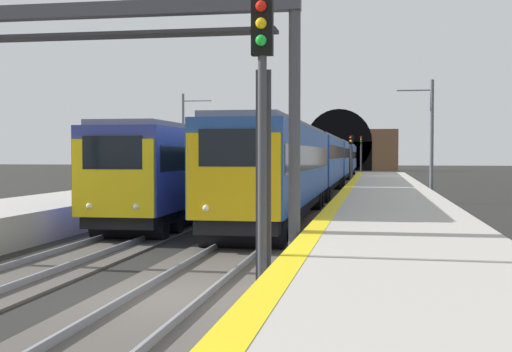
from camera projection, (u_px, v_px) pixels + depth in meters
ground_plane at (172, 300)px, 13.50m from camera, size 320.00×320.00×0.00m
platform_right at (407, 281)px, 12.71m from camera, size 112.00×4.52×1.06m
platform_right_edge_strip at (299, 249)px, 13.03m from camera, size 112.00×0.50×0.01m
track_main_line at (172, 298)px, 13.50m from camera, size 160.00×3.12×0.21m
train_main_approaching at (327, 160)px, 57.18m from camera, size 77.59×2.88×4.13m
train_adjacent_platform at (238, 164)px, 41.46m from camera, size 40.97×3.03×4.88m
railway_signal_near at (262, 124)px, 12.24m from camera, size 0.39×0.38×5.68m
railway_signal_mid at (351, 157)px, 57.31m from camera, size 0.39×0.38×4.44m
railway_signal_far at (361, 151)px, 99.16m from camera, size 0.39×0.38×5.48m
overhead_signal_gantry at (125, 67)px, 16.76m from camera, size 0.70×8.63×6.59m
tunnel_portal at (339, 150)px, 117.05m from camera, size 2.31×19.79×11.08m
catenary_mast_near at (431, 140)px, 39.88m from camera, size 0.22×2.12×7.18m
catenary_mast_far at (184, 140)px, 55.50m from camera, size 0.22×2.47×7.74m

